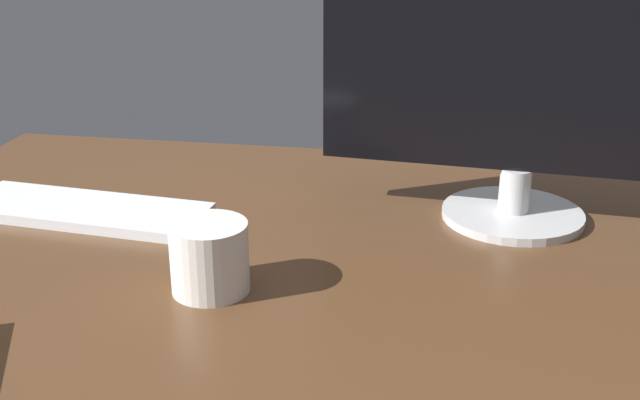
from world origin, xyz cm
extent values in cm
cube|color=#4C301C|center=(0.00, 0.00, 1.00)|extent=(140.00, 84.00, 2.00)
cylinder|color=#B9B9B9|center=(16.90, 15.41, 2.58)|extent=(19.10, 19.10, 1.16)
cylinder|color=#B9B9B9|center=(16.90, 15.41, 6.16)|extent=(4.20, 4.20, 6.01)
cube|color=black|center=(16.90, 15.41, 26.43)|extent=(52.89, 6.47, 34.51)
cube|color=silver|center=(-41.29, 6.65, 2.71)|extent=(35.22, 14.96, 1.42)
cylinder|color=silver|center=(-17.58, -11.44, 6.01)|extent=(8.73, 8.73, 8.02)
camera|label=1|loc=(7.47, -86.11, 43.29)|focal=43.84mm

